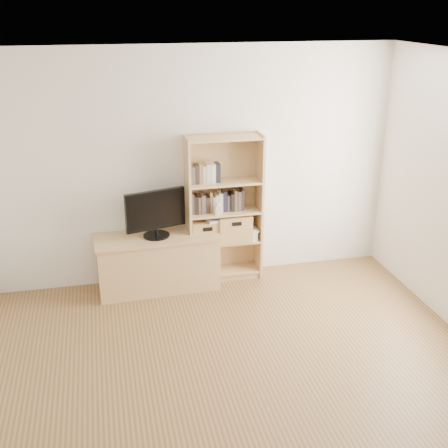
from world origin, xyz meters
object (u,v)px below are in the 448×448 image
object	(u,v)px
bookshelf	(224,209)
baby_monitor	(218,210)
television	(156,214)
laptop	(220,218)
tv_stand	(158,263)
basket_left	(205,231)
basket_right	(233,227)

from	to	relation	value
bookshelf	baby_monitor	world-z (taller)	bookshelf
television	baby_monitor	bearing A→B (deg)	-14.56
baby_monitor	laptop	distance (m)	0.16
tv_stand	baby_monitor	distance (m)	0.89
television	tv_stand	bearing A→B (deg)	-14.74
tv_stand	baby_monitor	size ratio (longest dim) A/B	11.99
television	laptop	distance (m)	0.74
television	baby_monitor	distance (m)	0.68
television	laptop	world-z (taller)	television
tv_stand	basket_left	xyz separation A→B (m)	(0.55, 0.09, 0.30)
basket_right	laptop	size ratio (longest dim) A/B	1.12
baby_monitor	television	bearing A→B (deg)	-171.07
bookshelf	basket_left	world-z (taller)	bookshelf
basket_left	basket_right	world-z (taller)	basket_right
bookshelf	basket_left	distance (m)	0.33
basket_left	basket_right	xyz separation A→B (m)	(0.33, 0.00, 0.02)
baby_monitor	basket_right	distance (m)	0.33
television	basket_left	bearing A→B (deg)	-5.57
baby_monitor	basket_right	size ratio (longest dim) A/B	0.29
baby_monitor	basket_left	xyz separation A→B (m)	(-0.13, 0.09, -0.27)
basket_left	laptop	distance (m)	0.22
laptop	television	bearing A→B (deg)	175.88
laptop	baby_monitor	bearing A→B (deg)	-124.73
basket_right	baby_monitor	bearing A→B (deg)	-155.82
television	basket_right	bearing A→B (deg)	-8.76
television	baby_monitor	size ratio (longest dim) A/B	6.10
tv_stand	bookshelf	xyz separation A→B (m)	(0.78, 0.10, 0.54)
bookshelf	laptop	xyz separation A→B (m)	(-0.06, -0.01, -0.09)
laptop	bookshelf	bearing A→B (deg)	1.46
basket_left	laptop	size ratio (longest dim) A/B	0.97
tv_stand	television	bearing A→B (deg)	177.54
bookshelf	tv_stand	bearing A→B (deg)	-173.43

